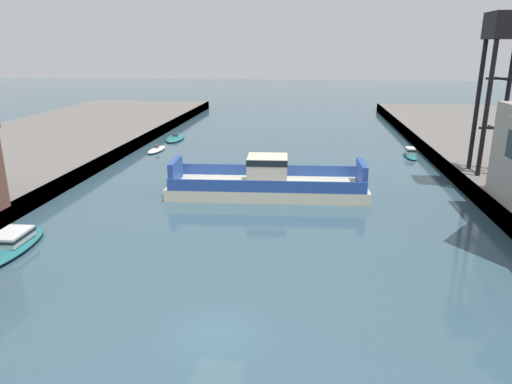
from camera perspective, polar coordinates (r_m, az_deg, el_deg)
ground_plane at (r=24.33m, az=-4.86°, el=-16.77°), size 400.00×400.00×0.00m
chain_ferry at (r=45.06m, az=1.39°, el=1.10°), size 19.08×6.99×3.79m
moored_boat_near_left at (r=74.38m, az=-9.79°, el=6.52°), size 3.11×7.54×0.96m
moored_boat_near_right at (r=64.52m, az=18.26°, el=4.48°), size 1.55×5.23×1.15m
moored_boat_mid_left at (r=65.92m, az=-11.99°, el=5.07°), size 1.93×5.10×1.00m
moored_boat_mid_right at (r=37.01m, az=-27.82°, el=-5.69°), size 3.04×8.25×1.25m
crane_tower at (r=51.27m, az=28.08°, el=15.29°), size 3.55×3.55×15.19m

